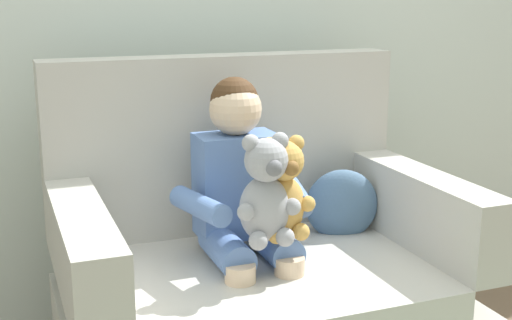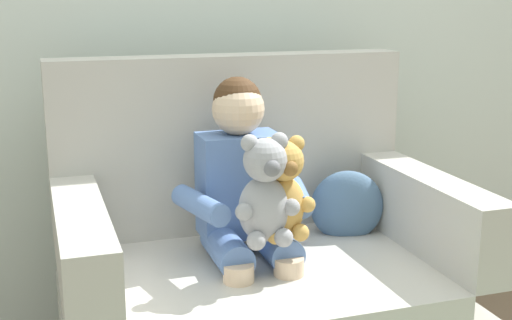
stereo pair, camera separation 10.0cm
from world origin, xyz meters
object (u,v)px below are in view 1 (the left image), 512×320
Objects in this scene: armchair at (256,286)px; plush_honey at (283,191)px; seated_child at (243,194)px; plush_grey at (266,193)px; throw_pillow at (342,205)px.

armchair is 3.98× the size of plush_honey.
seated_child is 0.19m from plush_grey.
throw_pillow is (0.40, 0.28, -0.16)m from plush_grey.
armchair is at bearing -163.40° from throw_pillow.
seated_child is 0.44m from throw_pillow.
plush_grey is 1.29× the size of throw_pillow.
plush_grey is at bearing -145.71° from throw_pillow.
plush_grey is 1.06× the size of plush_honey.
seated_child is 3.17× the size of throw_pillow.
armchair reaches higher than plush_honey.
seated_child reaches higher than plush_grey.
plush_grey is 0.52m from throw_pillow.
plush_grey is at bearing -171.78° from plush_honey.
armchair reaches higher than throw_pillow.
plush_honey is (0.03, -0.14, 0.36)m from armchair.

